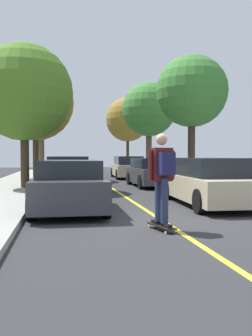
# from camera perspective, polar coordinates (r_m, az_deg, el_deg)

# --- Properties ---
(ground) EXTENTS (80.00, 80.00, 0.00)m
(ground) POSITION_cam_1_polar(r_m,az_deg,el_deg) (8.57, 5.46, -8.04)
(ground) COLOR #2D2D30
(center_line) EXTENTS (0.12, 39.20, 0.01)m
(center_line) POSITION_cam_1_polar(r_m,az_deg,el_deg) (12.43, 0.54, -4.91)
(center_line) COLOR gold
(center_line) RESTS_ON ground
(parked_car_left_nearest) EXTENTS (1.98, 4.67, 1.36)m
(parked_car_left_nearest) POSITION_cam_1_polar(r_m,az_deg,el_deg) (10.21, -8.88, -2.58)
(parked_car_left_nearest) COLOR #38383D
(parked_car_left_nearest) RESTS_ON ground
(parked_car_left_near) EXTENTS (2.11, 4.53, 1.45)m
(parked_car_left_near) POSITION_cam_1_polar(r_m,az_deg,el_deg) (16.32, -9.28, -0.81)
(parked_car_left_near) COLOR #38383D
(parked_car_left_near) RESTS_ON ground
(parked_car_left_far) EXTENTS (1.94, 4.50, 1.44)m
(parked_car_left_far) POSITION_cam_1_polar(r_m,az_deg,el_deg) (22.43, -9.46, -0.13)
(parked_car_left_far) COLOR white
(parked_car_left_far) RESTS_ON ground
(parked_car_left_farthest) EXTENTS (1.95, 4.63, 1.44)m
(parked_car_left_farthest) POSITION_cam_1_polar(r_m,az_deg,el_deg) (28.89, -9.57, 0.36)
(parked_car_left_farthest) COLOR #196066
(parked_car_left_farthest) RESTS_ON ground
(parked_car_right_nearest) EXTENTS (1.95, 4.64, 1.42)m
(parked_car_right_nearest) POSITION_cam_1_polar(r_m,az_deg,el_deg) (11.25, 12.59, -2.09)
(parked_car_right_nearest) COLOR #BCAD89
(parked_car_right_nearest) RESTS_ON ground
(parked_car_right_near) EXTENTS (1.98, 4.16, 1.36)m
(parked_car_right_near) POSITION_cam_1_polar(r_m,az_deg,el_deg) (17.72, 4.13, -0.70)
(parked_car_right_near) COLOR #38383D
(parked_car_right_near) RESTS_ON ground
(parked_car_right_far) EXTENTS (2.06, 4.70, 1.45)m
(parked_car_right_far) POSITION_cam_1_polar(r_m,az_deg,el_deg) (24.26, 0.29, 0.10)
(parked_car_right_far) COLOR #BCAD89
(parked_car_right_far) RESTS_ON ground
(street_tree_left_nearest) EXTENTS (4.11, 4.11, 6.09)m
(street_tree_left_nearest) POSITION_cam_1_polar(r_m,az_deg,el_deg) (16.40, -15.56, 11.23)
(street_tree_left_nearest) COLOR #3D2D1E
(street_tree_left_nearest) RESTS_ON sidewalk_left
(street_tree_left_near) EXTENTS (4.60, 4.60, 6.86)m
(street_tree_left_near) POSITION_cam_1_polar(r_m,az_deg,el_deg) (22.98, -13.94, 9.88)
(street_tree_left_near) COLOR #3D2D1E
(street_tree_left_near) RESTS_ON sidewalk_left
(street_tree_left_far) EXTENTS (3.76, 3.76, 6.89)m
(street_tree_left_far) POSITION_cam_1_polar(r_m,az_deg,el_deg) (29.24, -13.08, 8.98)
(street_tree_left_far) COLOR brown
(street_tree_left_far) RESTS_ON sidewalk_left
(street_tree_right_nearest) EXTENTS (3.38, 3.38, 6.08)m
(street_tree_right_nearest) POSITION_cam_1_polar(r_m,az_deg,el_deg) (17.88, 10.20, 11.61)
(street_tree_right_nearest) COLOR #3D2D1E
(street_tree_right_nearest) RESTS_ON sidewalk_right
(street_tree_right_near) EXTENTS (3.79, 3.79, 6.50)m
(street_tree_right_near) POSITION_cam_1_polar(r_m,az_deg,el_deg) (26.09, 3.59, 9.02)
(street_tree_right_near) COLOR brown
(street_tree_right_near) RESTS_ON sidewalk_right
(street_tree_right_far) EXTENTS (4.08, 4.08, 6.76)m
(street_tree_right_far) POSITION_cam_1_polar(r_m,az_deg,el_deg) (34.32, 0.26, 7.54)
(street_tree_right_far) COLOR #3D2D1E
(street_tree_right_far) RESTS_ON sidewalk_right
(fire_hydrant) EXTENTS (0.20, 0.20, 0.70)m
(fire_hydrant) POSITION_cam_1_polar(r_m,az_deg,el_deg) (14.20, 14.23, -2.16)
(fire_hydrant) COLOR #B2140F
(fire_hydrant) RESTS_ON sidewalk_right
(skateboard) EXTENTS (0.41, 0.87, 0.10)m
(skateboard) POSITION_cam_1_polar(r_m,az_deg,el_deg) (7.38, 5.52, -8.97)
(skateboard) COLOR black
(skateboard) RESTS_ON ground
(skateboarder) EXTENTS (0.58, 0.70, 1.81)m
(skateboarder) POSITION_cam_1_polar(r_m,az_deg,el_deg) (7.23, 5.67, -0.82)
(skateboarder) COLOR black
(skateboarder) RESTS_ON skateboard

